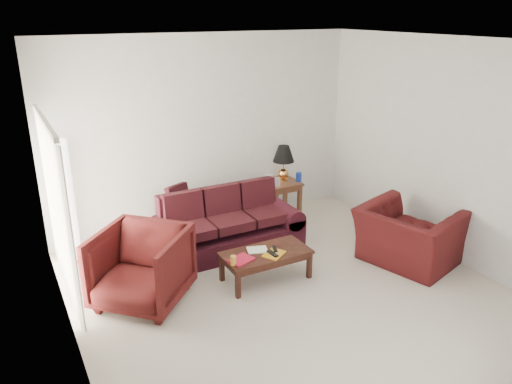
{
  "coord_description": "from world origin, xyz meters",
  "views": [
    {
      "loc": [
        -2.91,
        -4.58,
        3.32
      ],
      "look_at": [
        0.0,
        0.85,
        1.05
      ],
      "focal_mm": 35.0,
      "sensor_mm": 36.0,
      "label": 1
    }
  ],
  "objects_px": {
    "sofa": "(228,223)",
    "end_table": "(281,199)",
    "armchair_right": "(408,236)",
    "armchair_left": "(141,268)",
    "floor_lamp": "(66,201)",
    "coffee_table": "(266,265)"
  },
  "relations": [
    {
      "from": "armchair_left",
      "to": "coffee_table",
      "type": "distance_m",
      "value": 1.59
    },
    {
      "from": "armchair_left",
      "to": "armchair_right",
      "type": "distance_m",
      "value": 3.57
    },
    {
      "from": "sofa",
      "to": "end_table",
      "type": "distance_m",
      "value": 1.54
    },
    {
      "from": "floor_lamp",
      "to": "coffee_table",
      "type": "xyz_separation_m",
      "value": [
        2.12,
        -1.76,
        -0.68
      ]
    },
    {
      "from": "floor_lamp",
      "to": "armchair_right",
      "type": "distance_m",
      "value": 4.68
    },
    {
      "from": "end_table",
      "to": "floor_lamp",
      "type": "relative_size",
      "value": 0.35
    },
    {
      "from": "armchair_left",
      "to": "coffee_table",
      "type": "bearing_deg",
      "value": 35.98
    },
    {
      "from": "floor_lamp",
      "to": "sofa",
      "type": "bearing_deg",
      "value": -20.82
    },
    {
      "from": "end_table",
      "to": "armchair_right",
      "type": "height_order",
      "value": "armchair_right"
    },
    {
      "from": "end_table",
      "to": "armchair_left",
      "type": "height_order",
      "value": "armchair_left"
    },
    {
      "from": "floor_lamp",
      "to": "coffee_table",
      "type": "distance_m",
      "value": 2.84
    },
    {
      "from": "armchair_right",
      "to": "armchair_left",
      "type": "bearing_deg",
      "value": 61.46
    },
    {
      "from": "sofa",
      "to": "armchair_left",
      "type": "relative_size",
      "value": 2.1
    },
    {
      "from": "sofa",
      "to": "armchair_right",
      "type": "height_order",
      "value": "sofa"
    },
    {
      "from": "armchair_right",
      "to": "sofa",
      "type": "bearing_deg",
      "value": 36.84
    },
    {
      "from": "armchair_right",
      "to": "coffee_table",
      "type": "height_order",
      "value": "armchair_right"
    },
    {
      "from": "sofa",
      "to": "armchair_left",
      "type": "distance_m",
      "value": 1.66
    },
    {
      "from": "floor_lamp",
      "to": "end_table",
      "type": "bearing_deg",
      "value": -0.33
    },
    {
      "from": "armchair_right",
      "to": "coffee_table",
      "type": "xyz_separation_m",
      "value": [
        -1.93,
        0.52,
        -0.2
      ]
    },
    {
      "from": "armchair_right",
      "to": "end_table",
      "type": "bearing_deg",
      "value": 0.18
    },
    {
      "from": "end_table",
      "to": "armchair_right",
      "type": "relative_size",
      "value": 0.5
    },
    {
      "from": "end_table",
      "to": "armchair_left",
      "type": "xyz_separation_m",
      "value": [
        -2.81,
        -1.51,
        0.15
      ]
    }
  ]
}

